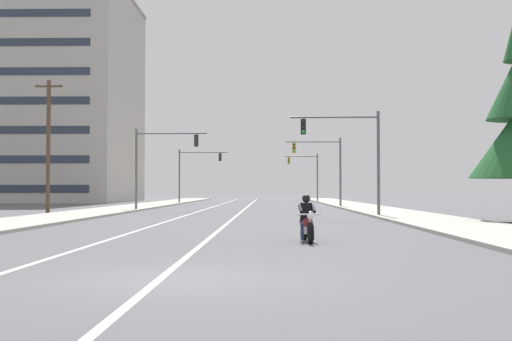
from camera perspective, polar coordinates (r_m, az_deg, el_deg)
ground_plane at (r=11.81m, az=-7.67°, el=-9.56°), size 400.00×400.00×0.00m
lane_stripe_center at (r=56.62m, az=-0.86°, el=-3.32°), size 0.16×100.00×0.01m
lane_stripe_left at (r=56.82m, az=-4.06°, el=-3.31°), size 0.16×100.00×0.01m
sidewalk_kerb_right at (r=52.23m, az=10.14°, el=-3.36°), size 4.40×110.00×0.14m
sidewalk_kerb_left at (r=52.90m, az=-11.70°, el=-3.33°), size 4.40×110.00×0.14m
motorcycle_with_rider at (r=19.92m, az=4.56°, el=-4.66°), size 0.70×2.19×1.46m
traffic_signal_near_right at (r=37.87m, az=8.59°, el=2.12°), size 5.25×0.37×6.20m
traffic_signal_near_left at (r=49.02m, az=-8.81°, el=1.27°), size 5.49×0.42×6.20m
traffic_signal_mid_right at (r=57.22m, az=6.12°, el=0.81°), size 4.94×0.43×6.20m
traffic_signal_mid_left at (r=73.50m, az=-5.59°, el=0.29°), size 5.62×0.55×6.20m
traffic_signal_far_right at (r=82.48m, az=4.63°, el=0.02°), size 4.40×0.45×6.20m
utility_pole_left_near at (r=43.82m, az=-18.00°, el=2.23°), size 1.80×0.26×8.75m
apartment_building_far_left_block at (r=89.57m, az=-19.26°, el=6.12°), size 25.61×22.21×27.26m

